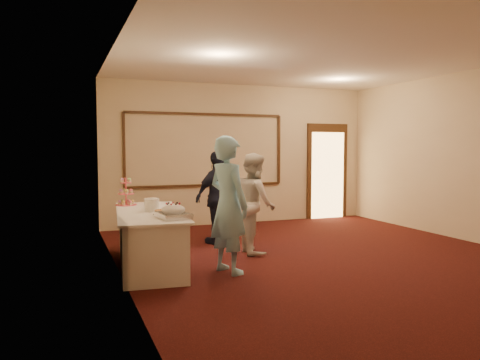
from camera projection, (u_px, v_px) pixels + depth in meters
name	position (u px, v px, depth m)	size (l,w,h in m)	color
floor	(326.00, 257.00, 7.03)	(7.00, 7.00, 0.00)	black
room_walls	(327.00, 122.00, 6.89)	(6.04, 7.04, 3.02)	beige
wall_molding	(206.00, 150.00, 9.85)	(3.45, 0.04, 1.55)	#35200F
doorway	(327.00, 172.00, 10.94)	(1.05, 0.07, 2.20)	#35200F
buffet_table	(150.00, 239.00, 6.48)	(1.11, 2.35, 0.77)	silver
pavlova_tray	(173.00, 212.00, 5.83)	(0.40, 0.52, 0.18)	silver
cupcake_stand	(126.00, 194.00, 7.13)	(0.32, 0.32, 0.46)	#F15665
plate_stack_a	(152.00, 205.00, 6.44)	(0.21, 0.21, 0.17)	white
plate_stack_b	(152.00, 203.00, 6.79)	(0.18, 0.18, 0.15)	white
tart	(164.00, 212.00, 6.17)	(0.29, 0.29, 0.06)	white
man	(228.00, 205.00, 6.13)	(0.66, 0.43, 1.80)	#90D5F4
woman	(255.00, 203.00, 7.31)	(0.76, 0.59, 1.57)	beige
guest	(219.00, 197.00, 8.03)	(0.94, 0.39, 1.60)	black
camera_flash	(232.00, 173.00, 7.93)	(0.07, 0.04, 0.05)	white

